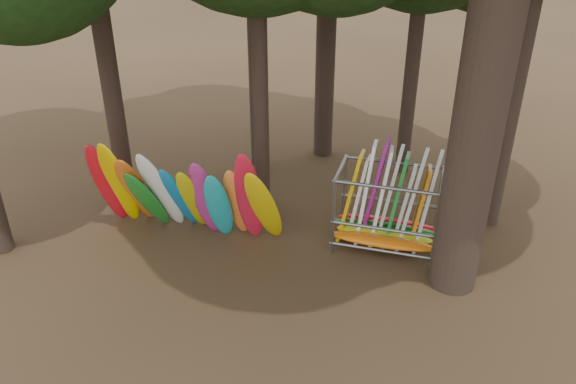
# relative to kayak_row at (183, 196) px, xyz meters

# --- Properties ---
(ground) EXTENTS (120.00, 120.00, 0.00)m
(ground) POSITION_rel_kayak_row_xyz_m (2.92, -0.69, -1.29)
(ground) COLOR #47331E
(ground) RESTS_ON ground
(kayak_row) EXTENTS (5.32, 1.93, 3.14)m
(kayak_row) POSITION_rel_kayak_row_xyz_m (0.00, 0.00, 0.00)
(kayak_row) COLOR red
(kayak_row) RESTS_ON ground
(storage_rack) EXTENTS (2.89, 1.51, 2.90)m
(storage_rack) POSITION_rel_kayak_row_xyz_m (5.28, 1.16, -0.26)
(storage_rack) COLOR slate
(storage_rack) RESTS_ON ground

